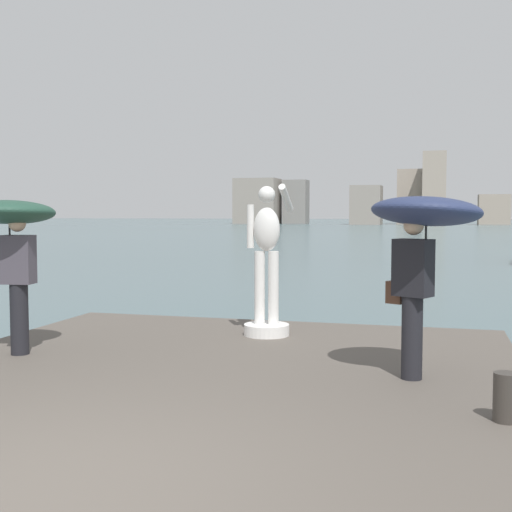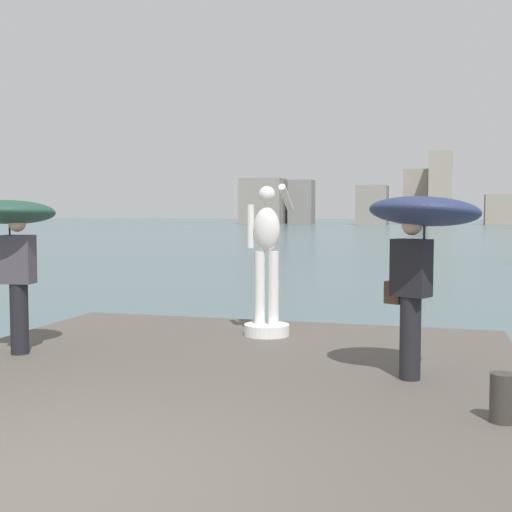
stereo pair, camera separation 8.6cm
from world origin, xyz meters
The scene contains 7 objects.
ground_plane centered at (0.00, 40.00, 0.00)m, with size 400.00×400.00×0.00m, color #4C666B.
pier centered at (0.00, 1.90, 0.20)m, with size 6.87×9.80×0.40m, color #564F47.
statue_white_figure centered at (0.10, 5.51, 1.30)m, with size 0.65×0.89×2.16m.
onlooker_left centered at (-2.63, 3.47, 1.97)m, with size 1.27×1.28×1.93m.
onlooker_right centered at (2.30, 3.47, 1.97)m, with size 1.53×1.54×1.96m.
mooring_bollard centered at (3.02, 2.22, 0.61)m, with size 0.21×0.21×0.42m, color #38332D.
distant_skyline centered at (-2.16, 124.62, 4.77)m, with size 70.65×13.65×13.13m.
Camera 1 is at (2.43, -3.60, 2.15)m, focal length 46.47 mm.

